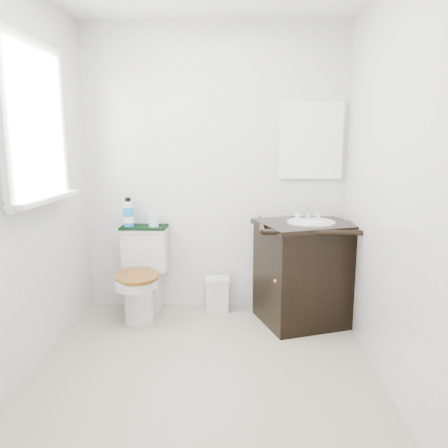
# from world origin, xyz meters

# --- Properties ---
(floor) EXTENTS (2.40, 2.40, 0.00)m
(floor) POSITION_xyz_m (0.00, 0.00, 0.00)
(floor) COLOR #A49F84
(floor) RESTS_ON ground
(wall_back) EXTENTS (2.40, 0.00, 2.40)m
(wall_back) POSITION_xyz_m (0.00, 1.20, 1.20)
(wall_back) COLOR silver
(wall_back) RESTS_ON ground
(wall_front) EXTENTS (2.40, 0.00, 2.40)m
(wall_front) POSITION_xyz_m (0.00, -1.20, 1.20)
(wall_front) COLOR silver
(wall_front) RESTS_ON ground
(wall_left) EXTENTS (0.00, 2.40, 2.40)m
(wall_left) POSITION_xyz_m (-1.10, 0.00, 1.20)
(wall_left) COLOR silver
(wall_left) RESTS_ON ground
(wall_right) EXTENTS (0.00, 2.40, 2.40)m
(wall_right) POSITION_xyz_m (1.10, 0.00, 1.20)
(wall_right) COLOR silver
(wall_right) RESTS_ON ground
(window) EXTENTS (0.02, 0.70, 0.90)m
(window) POSITION_xyz_m (-1.07, 0.25, 1.55)
(window) COLOR white
(window) RESTS_ON wall_left
(mirror) EXTENTS (0.50, 0.02, 0.60)m
(mirror) POSITION_xyz_m (0.79, 1.18, 1.45)
(mirror) COLOR silver
(mirror) RESTS_ON wall_back
(toilet) EXTENTS (0.42, 0.64, 0.72)m
(toilet) POSITION_xyz_m (-0.59, 0.97, 0.32)
(toilet) COLOR silver
(toilet) RESTS_ON floor
(vanity) EXTENTS (0.87, 0.81, 0.92)m
(vanity) POSITION_xyz_m (0.74, 0.90, 0.43)
(vanity) COLOR black
(vanity) RESTS_ON floor
(trash_bin) EXTENTS (0.22, 0.18, 0.30)m
(trash_bin) POSITION_xyz_m (0.03, 1.08, 0.15)
(trash_bin) COLOR silver
(trash_bin) RESTS_ON floor
(towel) EXTENTS (0.38, 0.22, 0.02)m
(towel) POSITION_xyz_m (-0.59, 1.09, 0.73)
(towel) COLOR black
(towel) RESTS_ON toilet
(mouthwash_bottle) EXTENTS (0.08, 0.08, 0.24)m
(mouthwash_bottle) POSITION_xyz_m (-0.72, 1.08, 0.85)
(mouthwash_bottle) COLOR blue
(mouthwash_bottle) RESTS_ON towel
(cup) EXTENTS (0.08, 0.08, 0.10)m
(cup) POSITION_xyz_m (-0.51, 1.07, 0.79)
(cup) COLOR #96D4F7
(cup) RESTS_ON towel
(soap_bar) EXTENTS (0.08, 0.05, 0.02)m
(soap_bar) POSITION_xyz_m (0.74, 1.04, 0.83)
(soap_bar) COLOR #186A77
(soap_bar) RESTS_ON vanity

